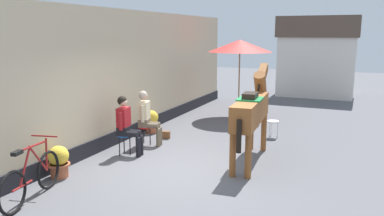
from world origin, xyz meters
The scene contains 12 objects.
ground_plane centered at (0.00, 3.00, 0.00)m, with size 40.00×40.00×0.00m, color #56565B.
pub_facade_wall centered at (-2.55, 1.50, 1.54)m, with size 0.34×14.00×3.40m.
distant_cottage centered at (1.40, 11.25, 1.80)m, with size 3.40×2.60×3.50m.
seated_visitor_near centered at (-1.66, 0.29, 0.78)m, with size 0.61×0.49×1.39m.
seated_visitor_far centered at (-1.63, 1.18, 0.78)m, with size 0.61×0.48×1.39m.
saddled_horse_center centered at (1.09, 1.04, 1.16)m, with size 0.60×3.00×2.06m.
flower_planter_nearest centered at (-2.10, -1.47, 0.33)m, with size 0.43×0.43×0.64m.
flower_planter_farthest centered at (-2.15, 2.32, 0.33)m, with size 0.43×0.43×0.64m.
leaning_bicycle centered at (-1.76, -2.48, 0.40)m, with size 0.58×1.72×1.02m.
cafe_parasol centered at (-0.50, 5.40, 2.36)m, with size 2.10×2.10×2.58m.
spare_stool_white centered at (1.14, 3.17, 0.40)m, with size 0.32×0.32×0.46m.
satchel_bag centered at (-1.50, 1.90, 0.10)m, with size 0.28×0.12×0.20m, color brown.
Camera 1 is at (3.20, -7.10, 2.82)m, focal length 36.31 mm.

